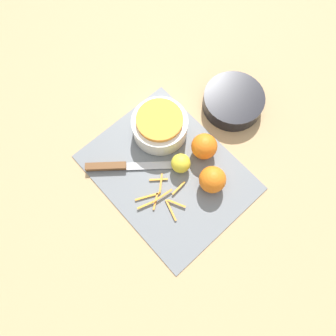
{
  "coord_description": "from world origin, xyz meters",
  "views": [
    {
      "loc": [
        0.22,
        -0.2,
        0.87
      ],
      "look_at": [
        0.0,
        0.0,
        0.04
      ],
      "focal_mm": 35.0,
      "sensor_mm": 36.0,
      "label": 1
    }
  ],
  "objects": [
    {
      "name": "lemon",
      "position": [
        0.01,
        0.04,
        0.03
      ],
      "size": [
        0.05,
        0.05,
        0.05
      ],
      "color": "yellow",
      "rests_on": "cutting_board"
    },
    {
      "name": "peel_pile",
      "position": [
        0.04,
        -0.06,
        0.01
      ],
      "size": [
        0.14,
        0.15,
        0.01
      ],
      "color": "gold",
      "rests_on": "cutting_board"
    },
    {
      "name": "orange_left",
      "position": [
        0.1,
        0.06,
        0.04
      ],
      "size": [
        0.07,
        0.07,
        0.07
      ],
      "color": "orange",
      "rests_on": "cutting_board"
    },
    {
      "name": "orange_right",
      "position": [
        0.02,
        0.11,
        0.04
      ],
      "size": [
        0.07,
        0.07,
        0.07
      ],
      "color": "orange",
      "rests_on": "cutting_board"
    },
    {
      "name": "ground_plane",
      "position": [
        0.0,
        0.0,
        0.0
      ],
      "size": [
        4.0,
        4.0,
        0.0
      ],
      "primitive_type": "plane",
      "color": "tan"
    },
    {
      "name": "knife",
      "position": [
        -0.11,
        -0.1,
        0.01
      ],
      "size": [
        0.18,
        0.2,
        0.02
      ],
      "rotation": [
        0.0,
        0.0,
        0.87
      ],
      "color": "brown",
      "rests_on": "cutting_board"
    },
    {
      "name": "bowl_speckled",
      "position": [
        -0.11,
        0.07,
        0.04
      ],
      "size": [
        0.16,
        0.16,
        0.08
      ],
      "color": "silver",
      "rests_on": "cutting_board"
    },
    {
      "name": "cutting_board",
      "position": [
        0.0,
        0.0,
        0.0
      ],
      "size": [
        0.44,
        0.34,
        0.01
      ],
      "color": "slate",
      "rests_on": "ground_plane"
    },
    {
      "name": "bowl_dark",
      "position": [
        -0.03,
        0.29,
        0.02
      ],
      "size": [
        0.18,
        0.18,
        0.05
      ],
      "color": "black",
      "rests_on": "ground_plane"
    }
  ]
}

